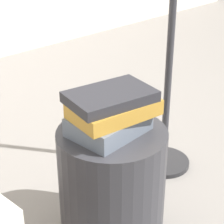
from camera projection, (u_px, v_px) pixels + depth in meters
side_table at (112, 185)px, 1.47m from camera, size 0.37×0.37×0.42m
book_slate at (109, 124)px, 1.36m from camera, size 0.25×0.20×0.06m
book_ochre at (115, 109)px, 1.33m from camera, size 0.28×0.20×0.05m
book_charcoal at (110, 96)px, 1.32m from camera, size 0.29×0.21×0.03m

